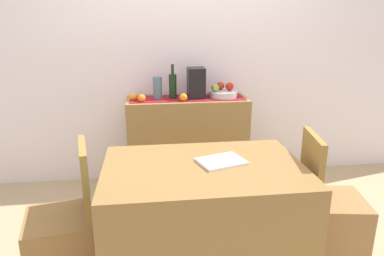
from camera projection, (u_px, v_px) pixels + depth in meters
ground_plane at (197, 236)px, 2.77m from camera, size 6.40×6.40×0.02m
room_wall_rear at (181, 47)px, 3.49m from camera, size 6.40×0.06×2.70m
sideboard_console at (187, 142)px, 3.51m from camera, size 1.15×0.42×0.89m
table_runner at (187, 98)px, 3.38m from camera, size 1.08×0.32×0.01m
fruit_bowl at (223, 94)px, 3.41m from camera, size 0.27×0.27×0.06m
apple_front at (220, 86)px, 3.46m from camera, size 0.08×0.08×0.08m
apple_center at (230, 86)px, 3.42m from camera, size 0.08×0.08×0.08m
apple_upper at (215, 88)px, 3.37m from camera, size 0.07×0.07×0.07m
wine_bottle at (173, 86)px, 3.33m from camera, size 0.07×0.07×0.33m
coffee_maker at (196, 83)px, 3.35m from camera, size 0.16×0.18×0.29m
ceramic_vase at (158, 88)px, 3.32m from camera, size 0.08×0.08×0.21m
orange_loose_mid at (142, 98)px, 3.22m from camera, size 0.07×0.07×0.07m
orange_loose_far at (183, 97)px, 3.25m from camera, size 0.08×0.08×0.08m
orange_loose_near_bowl at (134, 97)px, 3.28m from camera, size 0.07×0.07×0.07m
dining_table at (203, 218)px, 2.31m from camera, size 1.25×0.85×0.74m
open_book at (221, 161)px, 2.24m from camera, size 0.33×0.28×0.02m
chair_near_window at (64, 242)px, 2.24m from camera, size 0.47×0.47×0.90m
chair_by_corner at (330, 222)px, 2.45m from camera, size 0.46×0.46×0.90m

